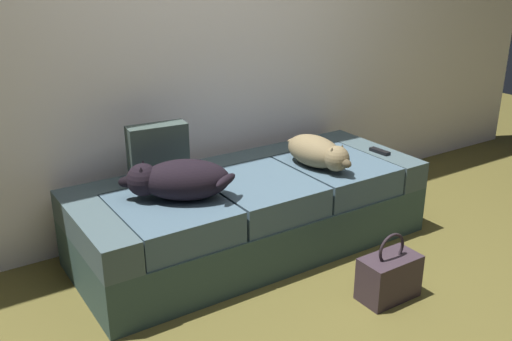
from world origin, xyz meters
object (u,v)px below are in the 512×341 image
at_px(couch, 251,212).
at_px(tv_remote, 380,151).
at_px(dog_tan, 318,152).
at_px(throw_pillow, 158,153).
at_px(dog_dark, 178,180).
at_px(handbag, 389,276).

relative_size(couch, tv_remote, 14.24).
bearing_deg(dog_tan, throw_pillow, 160.79).
height_order(dog_dark, tv_remote, dog_dark).
relative_size(dog_tan, throw_pillow, 1.64).
xyz_separation_m(tv_remote, handbag, (-0.64, -0.75, -0.36)).
height_order(couch, dog_tan, dog_tan).
distance_m(dog_dark, dog_tan, 0.94).
relative_size(dog_tan, handbag, 1.47).
distance_m(dog_tan, handbag, 0.90).
height_order(dog_dark, handbag, dog_dark).
relative_size(couch, throw_pillow, 6.28).
bearing_deg(dog_tan, couch, 167.70).
xyz_separation_m(couch, throw_pillow, (-0.49, 0.23, 0.41)).
height_order(couch, handbag, couch).
bearing_deg(couch, dog_dark, -172.27).
bearing_deg(handbag, dog_dark, 135.31).
distance_m(couch, throw_pillow, 0.68).
bearing_deg(handbag, tv_remote, 49.75).
bearing_deg(throw_pillow, dog_tan, -19.21).
xyz_separation_m(dog_tan, throw_pillow, (-0.92, 0.32, 0.07)).
bearing_deg(tv_remote, couch, 169.17).
xyz_separation_m(dog_dark, handbag, (0.81, -0.80, -0.46)).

